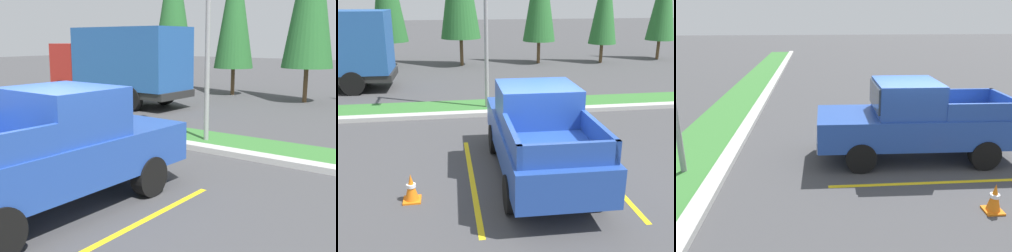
% 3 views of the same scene
% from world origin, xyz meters
% --- Properties ---
extents(ground_plane, '(120.00, 120.00, 0.00)m').
position_xyz_m(ground_plane, '(0.00, 0.00, 0.00)').
color(ground_plane, '#424244').
extents(parking_line_near, '(0.12, 4.80, 0.01)m').
position_xyz_m(parking_line_near, '(-1.53, -0.00, 0.00)').
color(parking_line_near, yellow).
rests_on(parking_line_near, ground).
extents(parking_line_far, '(0.12, 4.80, 0.01)m').
position_xyz_m(parking_line_far, '(1.57, -0.00, 0.00)').
color(parking_line_far, yellow).
rests_on(parking_line_far, ground).
extents(curb_strip, '(56.00, 0.40, 0.15)m').
position_xyz_m(curb_strip, '(0.00, 5.00, 0.07)').
color(curb_strip, '#B2B2AD').
rests_on(curb_strip, ground).
extents(grass_median, '(56.00, 1.80, 0.06)m').
position_xyz_m(grass_median, '(0.00, 6.10, 0.03)').
color(grass_median, '#387533').
rests_on(grass_median, ground).
extents(pickup_truck_main, '(2.07, 5.27, 2.10)m').
position_xyz_m(pickup_truck_main, '(0.02, 0.05, 1.04)').
color(pickup_truck_main, black).
rests_on(pickup_truck_main, ground).
extents(cargo_truck_distant, '(6.84, 2.59, 3.40)m').
position_xyz_m(cargo_truck_distant, '(-7.48, 9.89, 1.85)').
color(cargo_truck_distant, black).
rests_on(cargo_truck_distant, ground).
extents(cypress_tree_left_inner, '(2.04, 2.04, 7.86)m').
position_xyz_m(cypress_tree_left_inner, '(-5.02, 15.95, 4.63)').
color(cypress_tree_left_inner, brown).
rests_on(cypress_tree_left_inner, ground).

